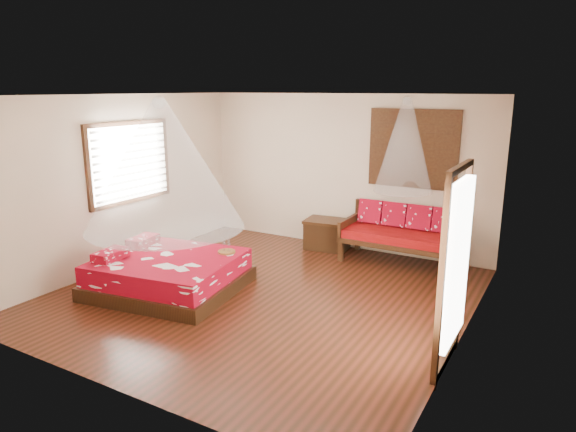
# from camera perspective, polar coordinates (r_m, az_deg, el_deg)

# --- Properties ---
(room) EXTENTS (5.54, 5.54, 2.84)m
(room) POSITION_cam_1_polar(r_m,az_deg,el_deg) (7.06, -2.89, 1.82)
(room) COLOR #32180B
(room) RESTS_ON ground
(bed) EXTENTS (2.22, 2.06, 0.63)m
(bed) POSITION_cam_1_polar(r_m,az_deg,el_deg) (7.77, -13.17, -6.22)
(bed) COLOR black
(bed) RESTS_ON floor
(daybed) EXTENTS (1.96, 0.87, 0.98)m
(daybed) POSITION_cam_1_polar(r_m,az_deg,el_deg) (8.87, 12.62, -1.79)
(daybed) COLOR black
(daybed) RESTS_ON floor
(storage_chest) EXTENTS (0.86, 0.67, 0.55)m
(storage_chest) POSITION_cam_1_polar(r_m,az_deg,el_deg) (9.49, 4.39, -2.00)
(storage_chest) COLOR black
(storage_chest) RESTS_ON floor
(shutter_panel) EXTENTS (1.52, 0.06, 1.32)m
(shutter_panel) POSITION_cam_1_polar(r_m,az_deg,el_deg) (8.92, 13.73, 7.26)
(shutter_panel) COLOR black
(shutter_panel) RESTS_ON wall_back
(window_left) EXTENTS (0.10, 1.74, 1.34)m
(window_left) POSITION_cam_1_polar(r_m,az_deg,el_deg) (8.89, -17.14, 5.72)
(window_left) COLOR black
(window_left) RESTS_ON wall_left
(glazed_door) EXTENTS (0.08, 1.02, 2.16)m
(glazed_door) POSITION_cam_1_polar(r_m,az_deg,el_deg) (5.60, 17.76, -5.66)
(glazed_door) COLOR black
(glazed_door) RESTS_ON floor
(wine_tray) EXTENTS (0.26, 0.26, 0.21)m
(wine_tray) POSITION_cam_1_polar(r_m,az_deg,el_deg) (7.72, -6.85, -3.67)
(wine_tray) COLOR brown
(wine_tray) RESTS_ON bed
(mosquito_net_main) EXTENTS (2.23, 2.23, 1.80)m
(mosquito_net_main) POSITION_cam_1_polar(r_m,az_deg,el_deg) (7.37, -13.75, 5.52)
(mosquito_net_main) COLOR white
(mosquito_net_main) RESTS_ON ceiling
(mosquito_net_daybed) EXTENTS (0.94, 0.94, 1.50)m
(mosquito_net_daybed) POSITION_cam_1_polar(r_m,az_deg,el_deg) (8.46, 12.86, 7.65)
(mosquito_net_daybed) COLOR white
(mosquito_net_daybed) RESTS_ON ceiling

